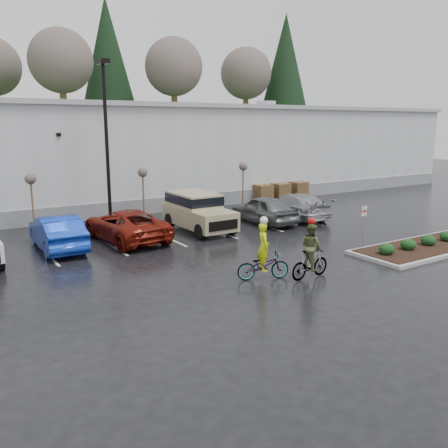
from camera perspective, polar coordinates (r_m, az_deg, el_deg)
ground at (r=20.01m, az=9.41°, el=-5.11°), size 120.00×120.00×0.00m
warehouse at (r=38.44m, az=-13.01°, el=8.45°), size 60.50×15.50×7.20m
wooded_ridge at (r=60.61m, az=-20.43°, el=8.59°), size 80.00×25.00×6.00m
lamppost at (r=27.63m, az=-14.02°, el=11.35°), size 0.50×1.00×9.22m
sapling_west at (r=27.77m, az=-22.24°, el=4.70°), size 0.60×0.60×3.20m
sapling_mid at (r=29.61m, az=-9.76°, el=5.82°), size 0.60×0.60×3.20m
sapling_east at (r=33.23m, az=2.32°, el=6.64°), size 0.60×0.60×3.20m
pallet_stack_a at (r=35.73m, az=4.67°, el=3.67°), size 1.20×1.20×1.35m
pallet_stack_b at (r=36.78m, az=6.79°, el=3.86°), size 1.20×1.20×1.35m
pallet_stack_c at (r=37.93m, az=8.90°, el=4.05°), size 1.20×1.20×1.35m
curb_island at (r=24.53m, az=23.31°, el=-2.57°), size 8.00×3.00×0.15m
mulch_bed at (r=24.51m, az=23.33°, el=-2.36°), size 7.60×2.60×0.04m
shrub_a at (r=22.08m, az=18.97°, el=-2.87°), size 0.70×0.70×0.52m
shrub_b at (r=23.25m, az=21.29°, el=-2.31°), size 0.70×0.70×0.52m
shrub_c at (r=24.45m, az=23.38°, el=-1.81°), size 0.70×0.70×0.52m
shrub_d at (r=25.69m, az=25.27°, el=-1.35°), size 0.70×0.70×0.52m
fire_lane_sign at (r=22.45m, az=16.44°, el=0.14°), size 0.30×0.05×2.20m
car_blue at (r=23.58m, az=-19.43°, el=-0.95°), size 1.85×5.06×1.66m
car_red at (r=24.46m, az=-11.73°, el=-0.13°), size 3.09×5.94×1.60m
suv_tan at (r=26.17m, az=-3.02°, el=1.42°), size 2.20×5.10×2.06m
car_grey at (r=28.30m, az=4.79°, el=1.79°), size 2.05×4.92×1.66m
car_far_silver at (r=29.97m, az=8.54°, el=2.18°), size 2.77×5.62×1.57m
cyclist_hivis at (r=18.09m, az=4.73°, el=-4.36°), size 2.14×1.35×2.45m
cyclist_olive at (r=18.42m, az=10.35°, el=-3.85°), size 1.86×0.91×2.38m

